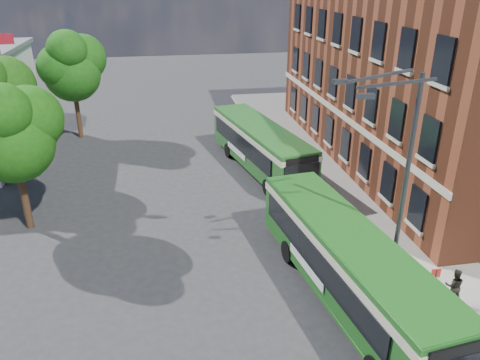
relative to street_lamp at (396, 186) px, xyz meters
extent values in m
plane|color=#2B2B2E|center=(-4.84, 2.00, -4.79)|extent=(120.00, 120.00, 0.00)
cube|color=gray|center=(2.16, 10.00, -4.72)|extent=(6.00, 48.00, 0.15)
cube|color=beige|center=(-0.89, 10.00, -4.79)|extent=(0.12, 48.00, 0.01)
cube|color=brown|center=(9.16, 14.00, 1.21)|extent=(12.00, 26.00, 12.00)
cube|color=beige|center=(3.12, 14.00, -1.19)|extent=(0.12, 26.00, 0.35)
cylinder|color=#383B3D|center=(-17.34, 15.00, -0.29)|extent=(0.10, 0.10, 9.00)
cube|color=#B11425|center=(-16.89, 15.00, 3.81)|extent=(0.90, 0.02, 0.60)
cylinder|color=#383B3D|center=(0.36, 0.00, -4.64)|extent=(0.44, 0.44, 0.30)
cylinder|color=#383B3D|center=(0.36, 0.00, -0.29)|extent=(0.18, 0.18, 9.00)
cube|color=#383B3D|center=(-0.87, -0.60, 4.01)|extent=(2.58, 0.46, 0.37)
cube|color=#383B3D|center=(-0.87, 0.60, 4.01)|extent=(2.58, 0.46, 0.37)
cube|color=#383B3D|center=(-2.11, -1.08, 3.76)|extent=(0.55, 0.22, 0.16)
cube|color=#383B3D|center=(-2.11, 1.08, 3.76)|extent=(0.55, 0.22, 0.16)
cylinder|color=#383B3D|center=(0.76, -2.20, -3.54)|extent=(0.08, 0.08, 2.50)
cube|color=red|center=(0.76, -2.20, -2.44)|extent=(0.35, 0.04, 0.35)
cube|color=#1C5B1B|center=(-1.64, -0.11, -3.02)|extent=(3.95, 12.08, 2.45)
cube|color=#1C5B1B|center=(-1.64, -0.11, -4.29)|extent=(4.00, 12.12, 0.14)
cube|color=black|center=(-2.94, 0.03, -2.89)|extent=(1.33, 9.99, 1.10)
cube|color=black|center=(-0.40, 0.34, -2.89)|extent=(1.33, 9.99, 1.10)
cube|color=beige|center=(-1.64, -0.11, -2.19)|extent=(4.02, 12.15, 0.32)
cube|color=#1C5B1B|center=(-1.64, -0.11, -1.83)|extent=(3.84, 11.97, 0.12)
cube|color=black|center=(-0.90, -6.04, -2.09)|extent=(1.99, 0.33, 0.38)
cube|color=black|center=(-2.38, 5.80, -2.79)|extent=(1.99, 0.33, 0.90)
cube|color=white|center=(-3.04, 0.72, -3.64)|extent=(0.44, 3.18, 0.45)
cylinder|color=black|center=(0.04, -4.07, -4.29)|extent=(0.40, 1.03, 1.00)
cylinder|color=black|center=(-3.19, 2.85, -4.29)|extent=(0.40, 1.03, 1.00)
cylinder|color=black|center=(-0.87, 3.14, -4.29)|extent=(0.40, 1.03, 1.00)
cube|color=#256323|center=(-2.15, 13.76, -3.02)|extent=(4.71, 11.63, 2.45)
cube|color=#256323|center=(-2.15, 13.76, -4.29)|extent=(4.75, 11.67, 0.14)
cube|color=black|center=(-3.46, 13.80, -2.89)|extent=(1.98, 9.38, 1.10)
cube|color=black|center=(-0.96, 14.31, -2.89)|extent=(1.98, 9.38, 1.10)
cube|color=beige|center=(-2.15, 13.76, -2.19)|extent=(4.78, 11.70, 0.32)
cube|color=#256323|center=(-2.15, 13.76, -1.83)|extent=(4.59, 11.51, 0.12)
cube|color=black|center=(-1.02, 8.17, -2.84)|extent=(2.12, 0.51, 1.05)
cube|color=black|center=(-1.01, 8.16, -2.09)|extent=(1.98, 0.48, 0.38)
cube|color=black|center=(-1.01, 8.16, -3.84)|extent=(1.88, 0.46, 0.55)
sphere|color=silver|center=(-1.85, 8.01, -3.84)|extent=(0.26, 0.26, 0.26)
sphere|color=silver|center=(-0.19, 8.35, -3.84)|extent=(0.26, 0.26, 0.26)
cube|color=black|center=(-3.28, 19.36, -2.79)|extent=(1.98, 0.48, 0.90)
cube|color=white|center=(-3.61, 14.49, -3.64)|extent=(0.67, 3.14, 0.45)
cylinder|color=black|center=(-2.53, 9.73, -4.29)|extent=(0.47, 1.04, 1.00)
cylinder|color=black|center=(-0.23, 10.20, -4.29)|extent=(0.47, 1.04, 1.00)
cylinder|color=black|center=(-3.87, 16.35, -4.29)|extent=(0.47, 1.04, 1.00)
cylinder|color=black|center=(-1.58, 16.82, -4.29)|extent=(0.47, 1.04, 1.00)
imported|color=black|center=(0.21, -1.62, -3.71)|extent=(0.80, 0.67, 1.86)
imported|color=black|center=(2.39, -1.23, -3.91)|extent=(0.88, 0.80, 1.47)
cylinder|color=#3A2715|center=(-15.49, 8.15, -3.15)|extent=(0.36, 0.36, 3.28)
sphere|color=#184E0E|center=(-15.49, 8.15, -0.17)|extent=(3.87, 3.87, 3.87)
sphere|color=#184E0E|center=(-14.75, 8.74, 0.79)|extent=(3.28, 3.28, 3.28)
sphere|color=#184E0E|center=(-15.49, 7.40, 1.54)|extent=(2.68, 2.68, 2.68)
cylinder|color=#3A2715|center=(-18.12, 14.13, -3.04)|extent=(0.36, 0.36, 3.50)
sphere|color=#1B480F|center=(-17.32, 14.76, 1.18)|extent=(3.50, 3.50, 3.50)
cylinder|color=#3A2715|center=(-14.85, 22.81, -3.00)|extent=(0.36, 0.36, 3.58)
sphere|color=#194F11|center=(-14.85, 22.81, 0.25)|extent=(4.23, 4.23, 4.23)
sphere|color=#194F11|center=(-14.04, 23.46, 1.31)|extent=(3.58, 3.58, 3.58)
sphere|color=#194F11|center=(-15.58, 22.24, 0.90)|extent=(3.25, 3.25, 3.25)
sphere|color=#194F11|center=(-14.85, 22.00, 2.12)|extent=(2.93, 2.93, 2.93)
camera|label=1|loc=(-8.44, -14.55, 7.29)|focal=35.00mm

